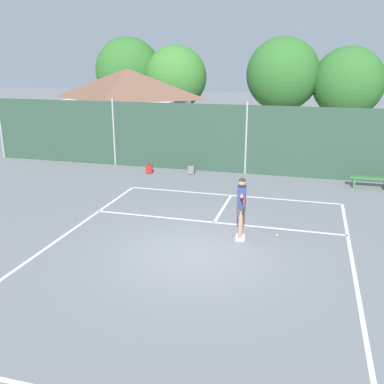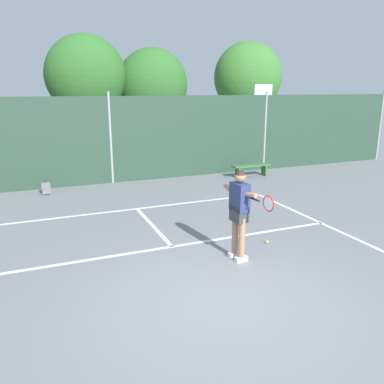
% 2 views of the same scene
% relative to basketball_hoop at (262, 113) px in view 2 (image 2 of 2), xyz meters
% --- Properties ---
extents(ground_plane, '(120.00, 120.00, 0.00)m').
position_rel_basketball_hoop_xyz_m(ground_plane, '(-7.04, -10.17, -2.31)').
color(ground_plane, slate).
extents(court_markings, '(8.30, 11.10, 0.01)m').
position_rel_basketball_hoop_xyz_m(court_markings, '(-7.04, -9.52, -2.31)').
color(court_markings, white).
rests_on(court_markings, ground).
extents(chainlink_fence, '(26.09, 0.09, 3.27)m').
position_rel_basketball_hoop_xyz_m(chainlink_fence, '(-7.04, -1.17, -0.75)').
color(chainlink_fence, '#284233').
rests_on(chainlink_fence, ground).
extents(basketball_hoop, '(0.90, 0.67, 3.55)m').
position_rel_basketball_hoop_xyz_m(basketball_hoop, '(0.00, 0.00, 0.00)').
color(basketball_hoop, '#9E9EA3').
rests_on(basketball_hoop, ground).
extents(treeline_backdrop, '(26.73, 4.32, 6.59)m').
position_rel_basketball_hoop_xyz_m(treeline_backdrop, '(-6.62, 9.44, 1.69)').
color(treeline_backdrop, brown).
rests_on(treeline_backdrop, ground).
extents(tennis_player, '(0.35, 1.42, 1.85)m').
position_rel_basketball_hoop_xyz_m(tennis_player, '(-6.01, -8.82, -1.20)').
color(tennis_player, silver).
rests_on(tennis_player, ground).
extents(tennis_ball, '(0.07, 0.07, 0.07)m').
position_rel_basketball_hoop_xyz_m(tennis_ball, '(-4.99, -8.32, -2.28)').
color(tennis_ball, '#CCE033').
rests_on(tennis_ball, ground).
extents(backpack_grey, '(0.29, 0.25, 0.46)m').
position_rel_basketball_hoop_xyz_m(backpack_grey, '(-9.39, -1.96, -2.12)').
color(backpack_grey, slate).
rests_on(backpack_grey, ground).
extents(courtside_bench, '(1.60, 0.36, 0.48)m').
position_rel_basketball_hoop_xyz_m(courtside_bench, '(-1.78, -2.23, -1.95)').
color(courtside_bench, '#336B38').
rests_on(courtside_bench, ground).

